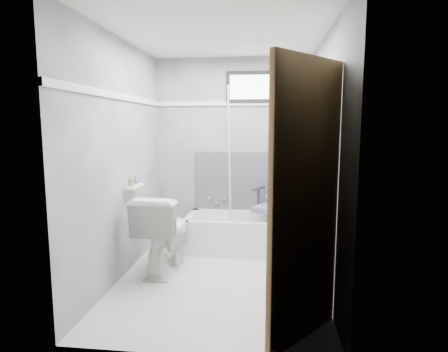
# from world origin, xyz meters

# --- Properties ---
(floor) EXTENTS (2.60, 2.60, 0.00)m
(floor) POSITION_xyz_m (0.00, 0.00, 0.00)
(floor) COLOR white
(floor) RESTS_ON ground
(ceiling) EXTENTS (2.60, 2.60, 0.00)m
(ceiling) POSITION_xyz_m (0.00, 0.00, 2.40)
(ceiling) COLOR silver
(ceiling) RESTS_ON floor
(wall_back) EXTENTS (2.00, 0.02, 2.40)m
(wall_back) POSITION_xyz_m (0.00, 1.30, 1.20)
(wall_back) COLOR slate
(wall_back) RESTS_ON floor
(wall_front) EXTENTS (2.00, 0.02, 2.40)m
(wall_front) POSITION_xyz_m (0.00, -1.30, 1.20)
(wall_front) COLOR slate
(wall_front) RESTS_ON floor
(wall_left) EXTENTS (0.02, 2.60, 2.40)m
(wall_left) POSITION_xyz_m (-1.00, 0.00, 1.20)
(wall_left) COLOR slate
(wall_left) RESTS_ON floor
(wall_right) EXTENTS (0.02, 2.60, 2.40)m
(wall_right) POSITION_xyz_m (1.00, 0.00, 1.20)
(wall_right) COLOR slate
(wall_right) RESTS_ON floor
(bathtub) EXTENTS (1.50, 0.70, 0.42)m
(bathtub) POSITION_xyz_m (0.22, 0.93, 0.21)
(bathtub) COLOR white
(bathtub) RESTS_ON floor
(office_chair) EXTENTS (0.72, 0.72, 0.93)m
(office_chair) POSITION_xyz_m (0.57, 0.98, 0.58)
(office_chair) COLOR #5A5A5E
(office_chair) RESTS_ON bathtub
(toilet) EXTENTS (0.51, 0.86, 0.82)m
(toilet) POSITION_xyz_m (-0.62, 0.16, 0.41)
(toilet) COLOR white
(toilet) RESTS_ON floor
(door) EXTENTS (0.78, 0.78, 2.00)m
(door) POSITION_xyz_m (0.98, -1.28, 1.00)
(door) COLOR brown
(door) RESTS_ON floor
(window) EXTENTS (0.66, 0.04, 0.40)m
(window) POSITION_xyz_m (0.25, 1.29, 2.02)
(window) COLOR black
(window) RESTS_ON wall_back
(backerboard) EXTENTS (1.50, 0.02, 0.78)m
(backerboard) POSITION_xyz_m (0.25, 1.29, 0.80)
(backerboard) COLOR #4C4C4F
(backerboard) RESTS_ON wall_back
(trim_back) EXTENTS (2.00, 0.02, 0.06)m
(trim_back) POSITION_xyz_m (0.00, 1.29, 1.82)
(trim_back) COLOR white
(trim_back) RESTS_ON wall_back
(trim_left) EXTENTS (0.02, 2.60, 0.06)m
(trim_left) POSITION_xyz_m (-0.99, 0.00, 1.82)
(trim_left) COLOR white
(trim_left) RESTS_ON wall_left
(pole) EXTENTS (0.02, 0.41, 1.92)m
(pole) POSITION_xyz_m (-0.01, 1.06, 1.05)
(pole) COLOR silver
(pole) RESTS_ON bathtub
(shelf) EXTENTS (0.10, 0.32, 0.02)m
(shelf) POSITION_xyz_m (-0.93, 0.18, 0.90)
(shelf) COLOR white
(shelf) RESTS_ON wall_left
(soap_bottle_a) EXTENTS (0.05, 0.05, 0.10)m
(soap_bottle_a) POSITION_xyz_m (-0.94, 0.10, 0.97)
(soap_bottle_a) COLOR olive
(soap_bottle_a) RESTS_ON shelf
(soap_bottle_b) EXTENTS (0.08, 0.08, 0.09)m
(soap_bottle_b) POSITION_xyz_m (-0.94, 0.24, 0.96)
(soap_bottle_b) COLOR #45697F
(soap_bottle_b) RESTS_ON shelf
(faucet) EXTENTS (0.26, 0.10, 0.16)m
(faucet) POSITION_xyz_m (-0.20, 1.27, 0.55)
(faucet) COLOR silver
(faucet) RESTS_ON wall_back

